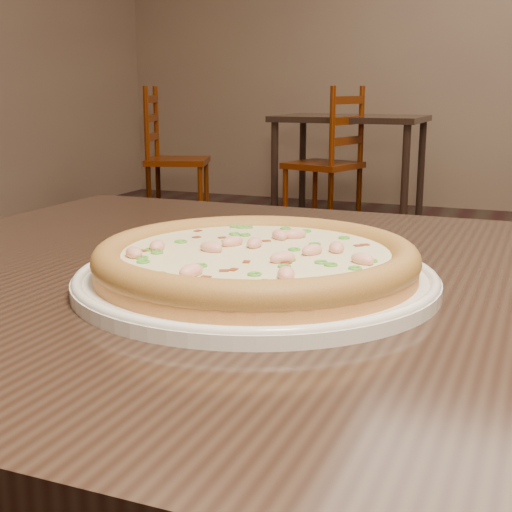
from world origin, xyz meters
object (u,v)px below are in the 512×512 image
at_px(hero_table, 390,385).
at_px(chair_b, 330,164).
at_px(plate, 256,278).
at_px(chair_a, 170,160).
at_px(pizza, 256,259).
at_px(bg_table_left, 351,130).

distance_m(hero_table, chair_b, 4.14).
relative_size(plate, chair_a, 0.36).
height_order(plate, pizza, pizza).
xyz_separation_m(hero_table, plate, (-0.12, -0.05, 0.11)).
relative_size(bg_table_left, chair_a, 1.05).
xyz_separation_m(pizza, bg_table_left, (-1.06, 4.30, -0.12)).
distance_m(plate, bg_table_left, 4.43).
xyz_separation_m(hero_table, chair_a, (-2.38, 3.82, -0.21)).
height_order(hero_table, chair_a, chair_a).
xyz_separation_m(hero_table, bg_table_left, (-1.18, 4.25, 0.00)).
xyz_separation_m(pizza, chair_b, (-1.11, 4.00, -0.34)).
bearing_deg(chair_a, plate, -59.76).
bearing_deg(chair_b, chair_a, -173.67).
distance_m(chair_a, chair_b, 1.15).
relative_size(plate, bg_table_left, 0.34).
bearing_deg(plate, chair_a, 120.24).
xyz_separation_m(bg_table_left, chair_a, (-1.20, -0.43, -0.22)).
bearing_deg(bg_table_left, pizza, -76.15).
relative_size(plate, pizza, 1.12).
bearing_deg(hero_table, chair_a, 121.88).
relative_size(hero_table, plate, 3.55).
distance_m(plate, chair_b, 4.16).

